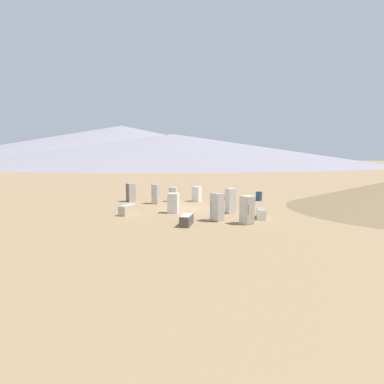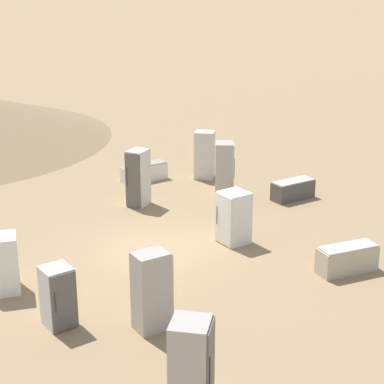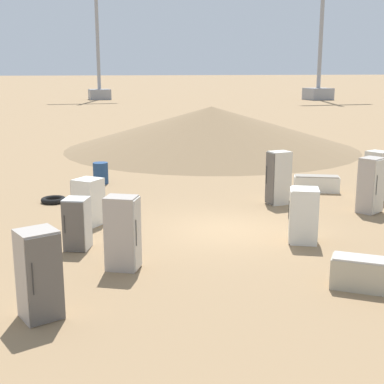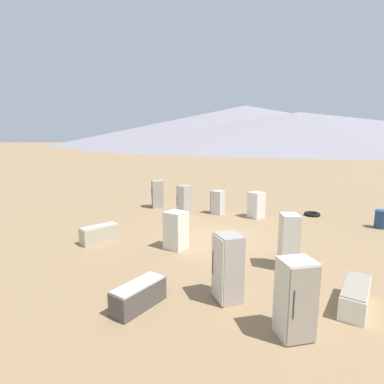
% 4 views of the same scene
% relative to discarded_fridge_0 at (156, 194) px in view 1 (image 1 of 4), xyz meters
% --- Properties ---
extents(ground_plane, '(1000.00, 1000.00, 0.00)m').
position_rel_discarded_fridge_0_xyz_m(ground_plane, '(3.56, 2.34, -0.91)').
color(ground_plane, '#937551').
extents(mountain_ridge_0, '(287.32, 287.32, 22.79)m').
position_rel_discarded_fridge_0_xyz_m(mountain_ridge_0, '(-198.28, 44.00, 10.48)').
color(mountain_ridge_0, gray).
rests_on(mountain_ridge_0, ground_plane).
extents(mountain_ridge_1, '(346.72, 346.72, 36.60)m').
position_rel_discarded_fridge_0_xyz_m(mountain_ridge_1, '(-280.77, 9.57, 17.39)').
color(mountain_ridge_1, gray).
rests_on(mountain_ridge_1, ground_plane).
extents(discarded_fridge_0, '(0.95, 0.86, 1.82)m').
position_rel_discarded_fridge_0_xyz_m(discarded_fridge_0, '(0.00, 0.00, 0.00)').
color(discarded_fridge_0, '#A89E93').
rests_on(discarded_fridge_0, ground_plane).
extents(discarded_fridge_1, '(0.89, 0.91, 1.83)m').
position_rel_discarded_fridge_0_xyz_m(discarded_fridge_1, '(10.37, 4.35, 0.00)').
color(discarded_fridge_1, beige).
rests_on(discarded_fridge_1, ground_plane).
extents(discarded_fridge_2, '(1.07, 1.07, 1.47)m').
position_rel_discarded_fridge_0_xyz_m(discarded_fridge_2, '(-0.35, 4.15, -0.17)').
color(discarded_fridge_2, silver).
rests_on(discarded_fridge_2, ground_plane).
extents(discarded_fridge_3, '(0.84, 0.87, 1.41)m').
position_rel_discarded_fridge_0_xyz_m(discarded_fridge_3, '(-0.92, 1.88, -0.21)').
color(discarded_fridge_3, silver).
rests_on(discarded_fridge_3, ground_plane).
extents(discarded_fridge_4, '(0.90, 0.91, 1.79)m').
position_rel_discarded_fridge_0_xyz_m(discarded_fridge_4, '(-2.01, -2.15, -0.02)').
color(discarded_fridge_4, '#A89E93').
rests_on(discarded_fridge_4, ground_plane).
extents(discarded_fridge_5, '(0.96, 0.92, 1.89)m').
position_rel_discarded_fridge_0_xyz_m(discarded_fridge_5, '(9.00, 2.80, 0.04)').
color(discarded_fridge_5, '#A89E93').
rests_on(discarded_fridge_5, ground_plane).
extents(discarded_fridge_6, '(1.65, 1.45, 0.73)m').
position_rel_discarded_fridge_0_xyz_m(discarded_fridge_6, '(4.95, -2.89, -0.55)').
color(discarded_fridge_6, '#B2A88E').
rests_on(discarded_fridge_6, ground_plane).
extents(discarded_fridge_7, '(0.82, 0.64, 1.93)m').
position_rel_discarded_fridge_0_xyz_m(discarded_fridge_7, '(6.54, 4.82, 0.05)').
color(discarded_fridge_7, beige).
rests_on(discarded_fridge_7, ground_plane).
extents(discarded_fridge_8, '(1.04, 1.04, 1.55)m').
position_rel_discarded_fridge_0_xyz_m(discarded_fridge_8, '(5.23, 0.58, -0.14)').
color(discarded_fridge_8, silver).
rests_on(discarded_fridge_8, ground_plane).
extents(discarded_fridge_9, '(1.86, 1.30, 0.66)m').
position_rel_discarded_fridge_0_xyz_m(discarded_fridge_9, '(8.91, 6.17, -0.58)').
color(discarded_fridge_9, silver).
rests_on(discarded_fridge_9, ground_plane).
extents(discarded_fridge_10, '(1.66, 1.25, 0.67)m').
position_rel_discarded_fridge_0_xyz_m(discarded_fridge_10, '(9.72, 0.48, -0.58)').
color(discarded_fridge_10, '#4C4742').
rests_on(discarded_fridge_10, ground_plane).
extents(scrap_tire, '(0.92, 0.92, 0.19)m').
position_rel_discarded_fridge_0_xyz_m(scrap_tire, '(-1.27, 7.47, -0.82)').
color(scrap_tire, black).
rests_on(scrap_tire, ground_plane).
extents(rusty_barrel, '(0.64, 0.64, 0.92)m').
position_rel_discarded_fridge_0_xyz_m(rusty_barrel, '(0.87, 10.31, -0.45)').
color(rusty_barrel, navy).
rests_on(rusty_barrel, ground_plane).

